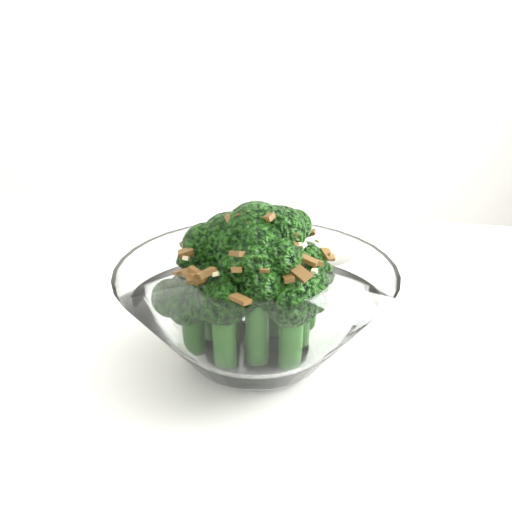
{
  "coord_description": "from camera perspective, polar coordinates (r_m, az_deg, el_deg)",
  "views": [
    {
      "loc": [
        0.18,
        -0.54,
        1.03
      ],
      "look_at": [
        0.19,
        -0.13,
        0.85
      ],
      "focal_mm": 40.0,
      "sensor_mm": 36.0,
      "label": 1
    }
  ],
  "objects": [
    {
      "name": "table",
      "position": [
        0.6,
        -21.85,
        -13.05
      ],
      "size": [
        1.36,
        1.07,
        0.75
      ],
      "color": "white",
      "rests_on": "ground"
    },
    {
      "name": "broccoli_dish",
      "position": [
        0.47,
        -0.04,
        -4.52
      ],
      "size": [
        0.23,
        0.23,
        0.14
      ],
      "color": "white",
      "rests_on": "table"
    }
  ]
}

